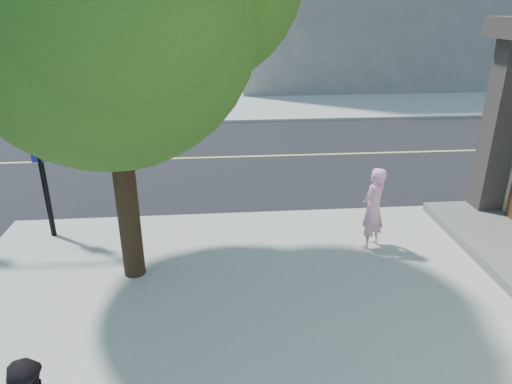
{
  "coord_description": "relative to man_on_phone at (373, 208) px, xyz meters",
  "views": [
    {
      "loc": [
        3.59,
        -9.86,
        4.74
      ],
      "look_at": [
        4.3,
        -1.61,
        1.3
      ],
      "focal_mm": 32.68,
      "sensor_mm": 36.0,
      "label": 1
    }
  ],
  "objects": [
    {
      "name": "ground",
      "position": [
        -6.59,
        1.8,
        -0.95
      ],
      "size": [
        140.0,
        140.0,
        0.0
      ],
      "primitive_type": "plane",
      "color": "black",
      "rests_on": "ground"
    },
    {
      "name": "man_on_phone",
      "position": [
        0.0,
        0.0,
        0.0
      ],
      "size": [
        0.72,
        0.69,
        1.67
      ],
      "primitive_type": "imported",
      "rotation": [
        0.0,
        0.0,
        3.8
      ],
      "color": "#F6A2C4",
      "rests_on": "sidewalk_se"
    },
    {
      "name": "sidewalk_ne",
      "position": [
        6.91,
        23.3,
        -0.89
      ],
      "size": [
        29.0,
        25.0,
        0.12
      ],
      "primitive_type": "cube",
      "color": "#A1A196",
      "rests_on": "ground"
    },
    {
      "name": "road_ew",
      "position": [
        -6.59,
        6.3,
        -0.95
      ],
      "size": [
        140.0,
        9.0,
        0.01
      ],
      "primitive_type": "cube",
      "color": "black",
      "rests_on": "ground"
    }
  ]
}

